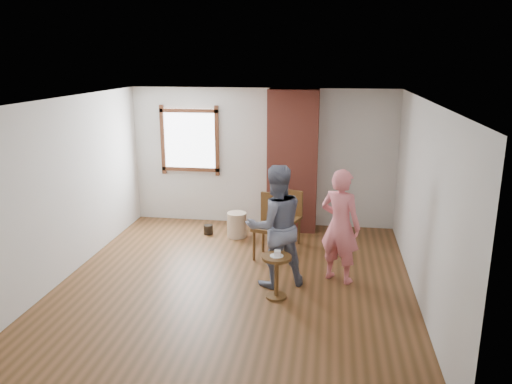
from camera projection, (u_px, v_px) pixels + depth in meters
The scene contains 12 objects.
ground at pixel (236, 283), 7.17m from camera, with size 5.50×5.50×0.00m, color brown.
room_shell at pixel (238, 151), 7.29m from camera, with size 5.04×5.52×2.62m.
brick_chimney at pixel (293, 161), 9.13m from camera, with size 0.90×0.50×2.60m, color #AC4D3D.
stoneware_crock at pixel (237, 225), 8.97m from camera, with size 0.35×0.35×0.45m, color #CAAF92.
dark_pot at pixel (208, 229), 9.14m from camera, with size 0.17×0.17×0.17m, color black.
dining_chair_left at pixel (272, 222), 8.00m from camera, with size 0.58×0.58×1.03m.
dining_chair_right at pixel (288, 215), 8.54m from camera, with size 0.56×0.56×0.94m.
side_table at pixel (277, 270), 6.64m from camera, with size 0.40×0.40×0.60m.
cake_plate at pixel (277, 256), 6.58m from camera, with size 0.18×0.18×0.01m, color white.
cake_slice at pixel (277, 253), 6.57m from camera, with size 0.08×0.07×0.06m, color white.
man at pixel (276, 226), 6.93m from camera, with size 0.85×0.66×1.74m, color #141937.
person_pink at pixel (340, 226), 7.07m from camera, with size 0.60×0.40×1.66m, color #EE7780.
Camera 1 is at (1.27, -6.46, 3.14)m, focal length 35.00 mm.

